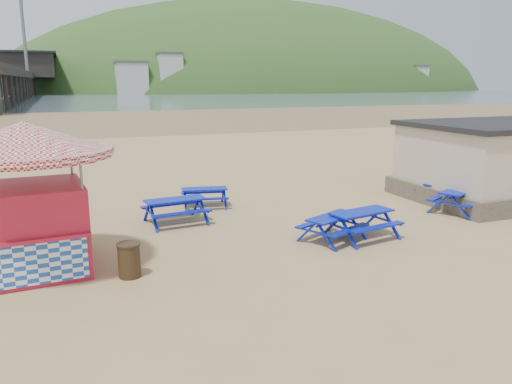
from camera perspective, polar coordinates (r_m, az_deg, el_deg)
name	(u,v)px	position (r m, az deg, el deg)	size (l,w,h in m)	color
ground	(277,231)	(16.30, 2.43, -4.46)	(400.00, 400.00, 0.00)	tan
wet_sand	(111,118)	(69.71, -16.20, 8.16)	(400.00, 400.00, 0.00)	olive
sea	(78,95)	(184.43, -19.63, 10.38)	(400.00, 400.00, 0.00)	#475965
picnic_table_blue_a	(176,211)	(17.27, -9.17, -2.16)	(2.19, 1.84, 0.85)	#091193
picnic_table_blue_b	(205,197)	(19.40, -5.90, -0.62)	(1.97, 1.70, 0.73)	#091193
picnic_table_blue_c	(444,192)	(21.47, 20.70, -0.01)	(2.22, 1.97, 0.79)	#091193
picnic_table_blue_d	(361,224)	(15.83, 11.94, -3.64)	(2.30, 1.99, 0.85)	#091193
picnic_table_blue_e	(332,228)	(15.42, 8.71, -4.10)	(2.29, 2.11, 0.77)	#091193
picnic_table_blue_f	(459,201)	(19.97, 22.16, -0.94)	(2.54, 2.36, 0.85)	#091193
picnic_table_yellow	(48,242)	(15.30, -22.72, -5.29)	(1.87, 1.64, 0.67)	#D3D40C
ice_cream_kiosk	(28,179)	(13.53, -24.58, 1.37)	(4.59, 4.59, 3.83)	#B61834
litter_bin	(129,260)	(12.85, -14.29, -7.53)	(0.59, 0.59, 0.87)	#3A2C17
amenity_block	(501,161)	(22.91, 26.24, 3.24)	(7.40, 5.40, 3.15)	#665B4C
pier	(21,79)	(192.85, -25.28, 11.61)	(24.00, 220.00, 39.29)	black
headland_town	(259,110)	(262.67, 0.29, 9.37)	(264.00, 144.00, 108.00)	#2D4C1E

